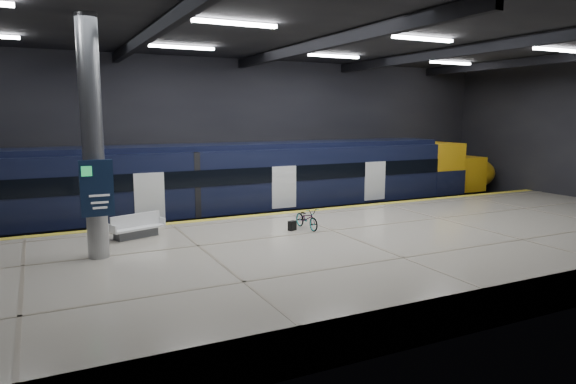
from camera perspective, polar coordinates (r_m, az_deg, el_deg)
ground at (r=19.81m, az=3.42°, el=-6.78°), size 30.00×30.00×0.00m
room_shell at (r=19.10m, az=3.57°, el=10.00°), size 30.10×16.10×8.05m
platform at (r=17.61m, az=7.49°, el=-6.95°), size 30.00×11.00×1.10m
safety_strip at (r=21.92m, az=-0.11°, el=-2.29°), size 30.00×0.40×0.01m
rails at (r=24.58m, az=-2.94°, el=-3.55°), size 30.00×1.52×0.16m
train at (r=23.97m, az=-4.50°, el=0.93°), size 29.40×2.84×3.79m
bench at (r=18.25m, az=-16.53°, el=-3.98°), size 2.00×1.32×0.82m
bicycle at (r=18.79m, az=2.11°, el=-2.93°), size 0.59×1.52×0.79m
pannier_bag at (r=18.56m, az=0.47°, el=-3.76°), size 0.35×0.29×0.35m
info_column at (r=15.64m, az=-20.87°, el=5.16°), size 0.90×0.78×6.90m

